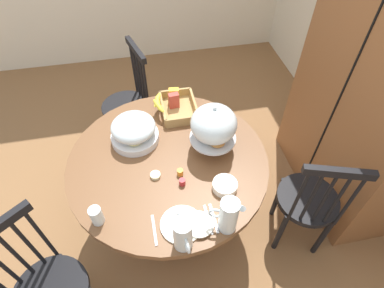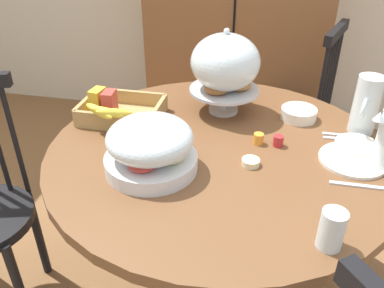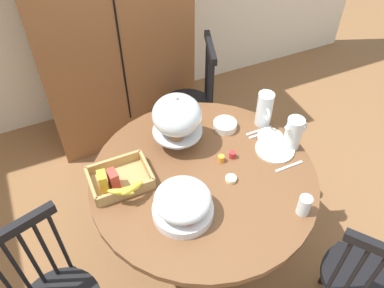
{
  "view_description": "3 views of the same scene",
  "coord_description": "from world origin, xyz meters",
  "views": [
    {
      "loc": [
        1.18,
        0.02,
        2.2
      ],
      "look_at": [
        -0.03,
        0.26,
        0.84
      ],
      "focal_mm": 29.11,
      "sensor_mm": 36.0,
      "label": 1
    },
    {
      "loc": [
        0.13,
        -1.09,
        1.49
      ],
      "look_at": [
        -0.13,
        0.11,
        0.74
      ],
      "focal_mm": 37.43,
      "sensor_mm": 36.0,
      "label": 2
    },
    {
      "loc": [
        -0.65,
        -1.12,
        2.38
      ],
      "look_at": [
        -0.03,
        0.26,
        0.84
      ],
      "focal_mm": 37.41,
      "sensor_mm": 36.0,
      "label": 3
    }
  ],
  "objects": [
    {
      "name": "cereal_bowl",
      "position": [
        0.25,
        0.39,
        0.76
      ],
      "size": [
        0.14,
        0.14,
        0.04
      ],
      "primitive_type": "cylinder",
      "color": "white",
      "rests_on": "dining_table"
    },
    {
      "name": "windsor_chair_facing_door",
      "position": [
        0.28,
        0.97,
        0.45
      ],
      "size": [
        0.42,
        0.43,
        0.97
      ],
      "color": "black",
      "rests_on": "ground_plane"
    },
    {
      "name": "jam_jar_apricot",
      "position": [
        0.1,
        0.16,
        0.76
      ],
      "size": [
        0.04,
        0.04,
        0.04
      ],
      "primitive_type": "cylinder",
      "color": "orange",
      "rests_on": "dining_table"
    },
    {
      "name": "china_plate_small",
      "position": [
        0.44,
        0.2,
        0.76
      ],
      "size": [
        0.15,
        0.15,
        0.01
      ],
      "primitive_type": "cylinder",
      "color": "white",
      "rests_on": "china_plate_large"
    },
    {
      "name": "windsor_chair_near_window",
      "position": [
        -0.91,
        -0.12,
        0.45
      ],
      "size": [
        0.42,
        0.42,
        0.97
      ],
      "color": "black",
      "rests_on": "ground_plane"
    },
    {
      "name": "orange_juice_pitcher",
      "position": [
        0.52,
        0.11,
        0.83
      ],
      "size": [
        0.18,
        0.09,
        0.2
      ],
      "color": "silver",
      "rests_on": "dining_table"
    },
    {
      "name": "jam_jar_strawberry",
      "position": [
        0.17,
        0.16,
        0.76
      ],
      "size": [
        0.04,
        0.04,
        0.04
      ],
      "primitive_type": "cylinder",
      "color": "#B7282D",
      "rests_on": "dining_table"
    },
    {
      "name": "dining_table",
      "position": [
        -0.03,
        0.11,
        0.53
      ],
      "size": [
        1.22,
        1.22,
        0.74
      ],
      "color": "brown",
      "rests_on": "ground_plane"
    },
    {
      "name": "dinner_fork",
      "position": [
        0.42,
        0.28,
        0.74
      ],
      "size": [
        0.17,
        0.02,
        0.01
      ],
      "primitive_type": "cube",
      "rotation": [
        0.0,
        0.0,
        6.29
      ],
      "color": "silver",
      "rests_on": "dining_table"
    },
    {
      "name": "cereal_basket",
      "position": [
        -0.46,
        0.23,
        0.78
      ],
      "size": [
        0.32,
        0.3,
        0.12
      ],
      "color": "tan",
      "rests_on": "dining_table"
    },
    {
      "name": "pastry_stand_with_dome",
      "position": [
        -0.06,
        0.39,
        0.94
      ],
      "size": [
        0.28,
        0.28,
        0.34
      ],
      "color": "silver",
      "rests_on": "dining_table"
    },
    {
      "name": "ground_plane",
      "position": [
        0.0,
        0.0,
        0.0
      ],
      "size": [
        10.0,
        10.0,
        0.0
      ],
      "primitive_type": "plane",
      "color": "brown"
    },
    {
      "name": "soup_spoon",
      "position": [
        0.42,
        -0.03,
        0.74
      ],
      "size": [
        0.17,
        0.02,
        0.01
      ],
      "primitive_type": "cube",
      "rotation": [
        0.0,
        0.0,
        6.29
      ],
      "color": "silver",
      "rests_on": "dining_table"
    },
    {
      "name": "drinking_glass",
      "position": [
        0.31,
        -0.3,
        0.8
      ],
      "size": [
        0.06,
        0.06,
        0.11
      ],
      "primitive_type": "cylinder",
      "color": "silver",
      "rests_on": "dining_table"
    },
    {
      "name": "china_plate_large",
      "position": [
        0.42,
        0.11,
        0.75
      ],
      "size": [
        0.22,
        0.22,
        0.01
      ],
      "primitive_type": "cylinder",
      "color": "white",
      "rests_on": "dining_table"
    },
    {
      "name": "butter_dish",
      "position": [
        0.09,
        0.02,
        0.75
      ],
      "size": [
        0.06,
        0.06,
        0.02
      ],
      "primitive_type": "cylinder",
      "color": "beige",
      "rests_on": "dining_table"
    },
    {
      "name": "table_knife",
      "position": [
        0.42,
        0.25,
        0.74
      ],
      "size": [
        0.17,
        0.02,
        0.01
      ],
      "primitive_type": "cube",
      "rotation": [
        0.0,
        0.0,
        6.29
      ],
      "color": "silver",
      "rests_on": "dining_table"
    },
    {
      "name": "milk_pitcher",
      "position": [
        0.47,
        0.34,
        0.84
      ],
      "size": [
        0.09,
        0.17,
        0.22
      ],
      "color": "silver",
      "rests_on": "dining_table"
    },
    {
      "name": "wooden_armoire",
      "position": [
        -0.12,
        1.5,
        0.98
      ],
      "size": [
        1.18,
        0.6,
        1.96
      ],
      "color": "brown",
      "rests_on": "ground_plane"
    },
    {
      "name": "fruit_platter_covered",
      "position": [
        -0.22,
        -0.07,
        0.83
      ],
      "size": [
        0.3,
        0.3,
        0.18
      ],
      "color": "silver",
      "rests_on": "dining_table"
    }
  ]
}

